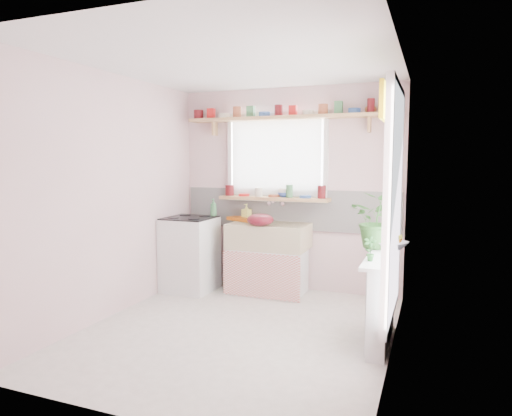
% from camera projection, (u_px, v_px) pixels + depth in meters
% --- Properties ---
extents(room, '(3.20, 3.20, 3.20)m').
position_uv_depth(room, '(328.00, 184.00, 4.75)').
color(room, white).
rests_on(room, ground).
extents(sink_unit, '(0.95, 0.65, 1.11)m').
position_uv_depth(sink_unit, '(269.00, 258.00, 5.54)').
color(sink_unit, white).
rests_on(sink_unit, ground).
extents(cooker, '(0.58, 0.58, 0.93)m').
position_uv_depth(cooker, '(190.00, 254.00, 5.65)').
color(cooker, white).
rests_on(cooker, ground).
extents(radiator_ledge, '(0.22, 0.95, 0.78)m').
position_uv_depth(radiator_ledge, '(382.00, 299.00, 4.01)').
color(radiator_ledge, white).
rests_on(radiator_ledge, ground).
extents(windowsill, '(1.40, 0.22, 0.04)m').
position_uv_depth(windowsill, '(274.00, 199.00, 5.64)').
color(windowsill, tan).
rests_on(windowsill, room).
extents(pine_shelf, '(2.52, 0.24, 0.04)m').
position_uv_depth(pine_shelf, '(286.00, 118.00, 5.47)').
color(pine_shelf, tan).
rests_on(pine_shelf, room).
extents(shelf_crockery, '(2.47, 0.11, 0.12)m').
position_uv_depth(shelf_crockery, '(286.00, 111.00, 5.46)').
color(shelf_crockery, '#590F14').
rests_on(shelf_crockery, pine_shelf).
extents(sill_crockery, '(1.35, 0.11, 0.12)m').
position_uv_depth(sill_crockery, '(273.00, 193.00, 5.64)').
color(sill_crockery, '#590F14').
rests_on(sill_crockery, windowsill).
extents(dish_tray, '(0.51, 0.46, 0.04)m').
position_uv_depth(dish_tray, '(246.00, 219.00, 5.82)').
color(dish_tray, orange).
rests_on(dish_tray, sink_unit).
extents(colander, '(0.38, 0.38, 0.14)m').
position_uv_depth(colander, '(260.00, 220.00, 5.32)').
color(colander, maroon).
rests_on(colander, sink_unit).
extents(jade_plant, '(0.62, 0.59, 0.54)m').
position_uv_depth(jade_plant, '(379.00, 220.00, 4.34)').
color(jade_plant, '#316528').
rests_on(jade_plant, radiator_ledge).
extents(fruit_bowl, '(0.40, 0.40, 0.07)m').
position_uv_depth(fruit_bowl, '(391.00, 245.00, 4.32)').
color(fruit_bowl, silver).
rests_on(fruit_bowl, radiator_ledge).
extents(herb_pot, '(0.12, 0.09, 0.21)m').
position_uv_depth(herb_pot, '(370.00, 249.00, 3.81)').
color(herb_pot, '#2A6729').
rests_on(herb_pot, radiator_ledge).
extents(soap_bottle_sink, '(0.12, 0.12, 0.21)m').
position_uv_depth(soap_bottle_sink, '(246.00, 212.00, 5.81)').
color(soap_bottle_sink, '#F7F96E').
rests_on(soap_bottle_sink, sink_unit).
extents(sill_cup, '(0.14, 0.14, 0.11)m').
position_uv_depth(sill_cup, '(284.00, 193.00, 5.64)').
color(sill_cup, white).
rests_on(sill_cup, windowsill).
extents(sill_bowl, '(0.21, 0.21, 0.06)m').
position_uv_depth(sill_bowl, '(285.00, 195.00, 5.64)').
color(sill_bowl, '#3858B8').
rests_on(sill_bowl, windowsill).
extents(shelf_vase, '(0.15, 0.15, 0.14)m').
position_uv_depth(shelf_vase, '(371.00, 107.00, 5.16)').
color(shelf_vase, '#AE6535').
rests_on(shelf_vase, pine_shelf).
extents(cooker_bottle, '(0.10, 0.10, 0.22)m').
position_uv_depth(cooker_bottle, '(213.00, 207.00, 5.72)').
color(cooker_bottle, '#3F7F4C').
rests_on(cooker_bottle, cooker).
extents(fruit, '(0.20, 0.14, 0.10)m').
position_uv_depth(fruit, '(392.00, 239.00, 4.32)').
color(fruit, orange).
rests_on(fruit, fruit_bowl).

